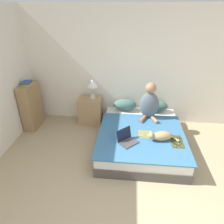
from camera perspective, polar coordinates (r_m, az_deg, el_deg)
wall_back at (r=4.50m, az=8.11°, el=12.22°), size 6.07×0.05×2.55m
bed at (r=4.01m, az=8.15°, el=-7.15°), size 1.60×1.94×0.38m
pillow_near at (r=4.54m, az=3.74°, el=2.16°), size 0.51×0.29×0.26m
pillow_far at (r=4.58m, az=12.51°, el=1.74°), size 0.51×0.29×0.26m
person_sitting at (r=4.19m, az=10.66°, el=2.53°), size 0.40×0.39×0.77m
cat_tabby at (r=3.62m, az=13.72°, el=-6.65°), size 0.56×0.25×0.19m
laptop_open at (r=3.51m, az=4.29°, el=-7.86°), size 0.40×0.40×0.23m
nightstand at (r=4.70m, az=-6.13°, el=0.41°), size 0.51×0.40×0.63m
table_lamp at (r=4.44m, az=-5.66°, el=7.92°), size 0.25×0.25×0.45m
bookshelf at (r=4.82m, az=-21.99°, el=1.63°), size 0.24×0.60×1.00m
book_stack_top at (r=4.63m, az=-23.14°, el=7.61°), size 0.22×0.25×0.07m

